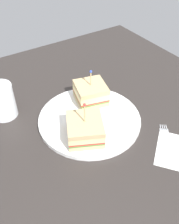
# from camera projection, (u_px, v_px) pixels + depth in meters

# --- Properties ---
(ground_plane) EXTENTS (0.93, 0.93, 0.02)m
(ground_plane) POSITION_uv_depth(u_px,v_px,m) (90.00, 123.00, 0.69)
(ground_plane) COLOR #2D2826
(plate) EXTENTS (0.27, 0.27, 0.01)m
(plate) POSITION_uv_depth(u_px,v_px,m) (90.00, 119.00, 0.68)
(plate) COLOR white
(plate) RESTS_ON ground_plane
(sandwich_half_front) EXTENTS (0.10, 0.10, 0.10)m
(sandwich_half_front) POSITION_uv_depth(u_px,v_px,m) (91.00, 93.00, 0.71)
(sandwich_half_front) COLOR tan
(sandwich_half_front) RESTS_ON plate
(sandwich_half_back) EXTENTS (0.12, 0.12, 0.10)m
(sandwich_half_back) POSITION_uv_depth(u_px,v_px,m) (85.00, 129.00, 0.61)
(sandwich_half_back) COLOR tan
(sandwich_half_back) RESTS_ON plate
(drink_glass) EXTENTS (0.07, 0.07, 0.09)m
(drink_glass) POSITION_uv_depth(u_px,v_px,m) (2.00, 102.00, 0.67)
(drink_glass) COLOR gold
(drink_glass) RESTS_ON ground_plane
(napkin) EXTENTS (0.15, 0.15, 0.00)m
(napkin) POSITION_uv_depth(u_px,v_px,m) (179.00, 152.00, 0.60)
(napkin) COLOR white
(napkin) RESTS_ON ground_plane
(fork) EXTENTS (0.09, 0.11, 0.00)m
(fork) POSITION_uv_depth(u_px,v_px,m) (165.00, 138.00, 0.63)
(fork) COLOR silver
(fork) RESTS_ON ground_plane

